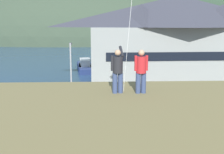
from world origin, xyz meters
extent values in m
plane|color=#66604C|center=(0.00, 0.00, 0.00)|extent=(600.00, 600.00, 0.00)
cube|color=gray|center=(0.00, 5.00, 0.05)|extent=(40.00, 20.00, 0.10)
cube|color=navy|center=(0.00, 60.00, 0.01)|extent=(360.00, 84.00, 0.03)
ellipsoid|color=#3D4C38|center=(-10.67, 117.54, 0.00)|extent=(119.85, 73.66, 54.83)
ellipsoid|color=#2D3D33|center=(4.05, 118.99, 0.00)|extent=(125.75, 47.78, 48.90)
cube|color=#999E99|center=(11.24, 20.93, 3.99)|extent=(24.76, 10.33, 7.98)
cube|color=black|center=(11.38, 16.09, 4.39)|extent=(20.81, 0.69, 1.10)
pyramid|color=#3D3D47|center=(11.24, 20.93, 10.14)|extent=(26.26, 11.33, 4.33)
pyramid|color=#3D3D47|center=(5.78, 19.09, 9.51)|extent=(5.44, 5.44, 3.03)
pyramid|color=#3D3D47|center=(16.80, 19.41, 9.51)|extent=(5.44, 5.44, 3.03)
cube|color=#70604C|center=(1.05, 33.12, 0.35)|extent=(3.20, 12.77, 0.70)
cube|color=navy|center=(-2.42, 30.63, 0.45)|extent=(2.93, 7.23, 0.90)
cube|color=navy|center=(-2.42, 30.63, 0.98)|extent=(2.85, 7.02, 0.16)
cube|color=silver|center=(-2.36, 30.11, 1.61)|extent=(1.78, 2.26, 1.10)
cube|color=#23564C|center=(4.71, 33.33, 0.45)|extent=(2.58, 8.07, 0.90)
cube|color=#33665B|center=(4.71, 33.33, 0.98)|extent=(2.51, 7.83, 0.16)
cube|color=silver|center=(4.71, 32.72, 1.61)|extent=(1.81, 2.42, 1.10)
cube|color=navy|center=(-2.64, 33.06, 0.45)|extent=(3.60, 8.54, 0.90)
cube|color=navy|center=(-2.64, 33.06, 0.98)|extent=(3.49, 8.28, 0.16)
cube|color=silver|center=(-2.57, 32.45, 1.61)|extent=(2.13, 2.69, 1.10)
cube|color=#B28923|center=(11.05, 7.26, 0.82)|extent=(4.21, 1.83, 0.80)
cube|color=olive|center=(10.90, 7.26, 1.57)|extent=(2.11, 1.61, 0.70)
cube|color=black|center=(10.90, 7.26, 1.54)|extent=(2.15, 1.65, 0.32)
cylinder|color=black|center=(12.42, 8.17, 0.42)|extent=(0.64, 0.22, 0.64)
cylinder|color=black|center=(9.67, 6.35, 0.42)|extent=(0.64, 0.22, 0.64)
cylinder|color=black|center=(9.69, 8.19, 0.42)|extent=(0.64, 0.22, 0.64)
cube|color=red|center=(4.28, 7.28, 0.82)|extent=(4.22, 1.86, 0.80)
cube|color=#B11A15|center=(4.13, 7.29, 1.57)|extent=(2.12, 1.63, 0.70)
cube|color=black|center=(4.13, 7.29, 1.54)|extent=(2.16, 1.66, 0.32)
cylinder|color=black|center=(5.63, 6.35, 0.42)|extent=(0.64, 0.23, 0.64)
cylinder|color=black|center=(5.66, 8.18, 0.42)|extent=(0.64, 0.23, 0.64)
cylinder|color=black|center=(2.90, 6.38, 0.42)|extent=(0.64, 0.23, 0.64)
cylinder|color=black|center=(2.93, 8.22, 0.42)|extent=(0.64, 0.23, 0.64)
cube|color=#9EA3A8|center=(1.08, 1.16, 0.82)|extent=(4.20, 1.80, 0.80)
cube|color=gray|center=(0.93, 1.16, 1.57)|extent=(2.10, 1.60, 0.70)
cube|color=black|center=(0.93, 1.16, 1.54)|extent=(2.14, 1.63, 0.32)
cylinder|color=black|center=(2.44, 0.24, 0.42)|extent=(0.64, 0.22, 0.64)
cylinder|color=black|center=(2.44, 2.08, 0.42)|extent=(0.64, 0.22, 0.64)
cylinder|color=black|center=(-0.29, 0.24, 0.42)|extent=(0.64, 0.22, 0.64)
cylinder|color=black|center=(-0.29, 2.08, 0.42)|extent=(0.64, 0.22, 0.64)
cube|color=slate|center=(-4.38, -0.69, 0.82)|extent=(4.35, 2.19, 0.80)
cube|color=#5B5B5F|center=(-4.23, -0.70, 1.57)|extent=(2.24, 1.79, 0.70)
cube|color=black|center=(-4.23, -0.70, 1.54)|extent=(2.29, 1.83, 0.32)
cylinder|color=black|center=(-5.65, 0.35, 0.42)|extent=(0.66, 0.28, 0.64)
cylinder|color=black|center=(-5.83, -1.47, 0.42)|extent=(0.66, 0.28, 0.64)
cylinder|color=black|center=(-2.93, 0.09, 0.42)|extent=(0.66, 0.28, 0.64)
cylinder|color=black|center=(-3.11, -1.73, 0.42)|extent=(0.66, 0.28, 0.64)
cube|color=#236633|center=(-2.46, 6.83, 0.82)|extent=(4.33, 2.12, 0.80)
cube|color=#1E562B|center=(-2.61, 6.82, 1.57)|extent=(2.22, 1.76, 0.70)
cube|color=black|center=(-2.61, 6.82, 1.54)|extent=(2.26, 1.79, 0.32)
cylinder|color=black|center=(-1.02, 6.03, 0.42)|extent=(0.66, 0.27, 0.64)
cylinder|color=black|center=(-1.17, 7.86, 0.42)|extent=(0.66, 0.27, 0.64)
cylinder|color=black|center=(-3.74, 5.81, 0.42)|extent=(0.66, 0.27, 0.64)
cylinder|color=black|center=(-3.89, 7.64, 0.42)|extent=(0.66, 0.27, 0.64)
cube|color=#B28923|center=(7.28, 1.01, 0.82)|extent=(4.29, 2.03, 0.80)
cube|color=olive|center=(7.43, 1.01, 1.57)|extent=(2.18, 1.71, 0.70)
cube|color=black|center=(7.43, 1.01, 1.54)|extent=(2.23, 1.75, 0.32)
cylinder|color=black|center=(5.97, 2.01, 0.42)|extent=(0.65, 0.25, 0.64)
cylinder|color=black|center=(5.87, 0.17, 0.42)|extent=(0.65, 0.25, 0.64)
cylinder|color=black|center=(8.70, 1.86, 0.42)|extent=(0.65, 0.25, 0.64)
cylinder|color=black|center=(8.60, 0.02, 0.42)|extent=(0.65, 0.25, 0.64)
cylinder|color=#ADADB2|center=(-2.81, 10.50, 3.30)|extent=(0.16, 0.16, 6.40)
cube|color=#4C4C51|center=(-2.81, 10.85, 6.40)|extent=(0.24, 0.70, 0.20)
cylinder|color=#384770|center=(0.89, -7.76, 6.20)|extent=(0.20, 0.20, 0.82)
cylinder|color=#384770|center=(1.10, -7.73, 6.20)|extent=(0.20, 0.20, 0.82)
cylinder|color=#232328|center=(1.00, -7.75, 6.93)|extent=(0.40, 0.40, 0.64)
sphere|color=tan|center=(1.00, -7.75, 7.41)|extent=(0.24, 0.24, 0.24)
cylinder|color=#232328|center=(1.15, -7.55, 7.43)|extent=(0.18, 0.56, 0.43)
cylinder|color=#232328|center=(0.78, -7.78, 7.00)|extent=(0.11, 0.11, 0.60)
cylinder|color=#384770|center=(1.81, -7.81, 6.20)|extent=(0.20, 0.20, 0.82)
cylinder|color=#384770|center=(2.02, -7.79, 6.20)|extent=(0.20, 0.20, 0.82)
cylinder|color=red|center=(1.92, -7.80, 6.93)|extent=(0.40, 0.40, 0.64)
sphere|color=tan|center=(1.92, -7.80, 7.41)|extent=(0.24, 0.24, 0.24)
cylinder|color=red|center=(1.70, -7.83, 7.00)|extent=(0.11, 0.11, 0.60)
cylinder|color=red|center=(2.13, -7.77, 7.00)|extent=(0.11, 0.11, 0.60)
camera|label=1|loc=(0.33, -18.58, 8.55)|focal=44.76mm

